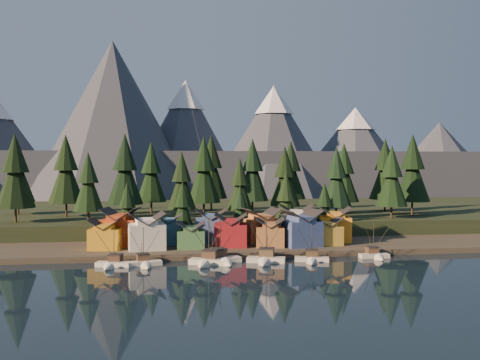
{
  "coord_description": "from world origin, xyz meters",
  "views": [
    {
      "loc": [
        -16.99,
        -117.14,
        24.53
      ],
      "look_at": [
        3.59,
        30.0,
        19.34
      ],
      "focal_mm": 40.0,
      "sensor_mm": 36.0,
      "label": 1
    }
  ],
  "objects": [
    {
      "name": "tree_hill_7",
      "position": [
        6.0,
        48.0,
        16.8
      ],
      "size": [
        8.49,
        8.49,
        19.77
      ],
      "color": "#332319",
      "rests_on": "hillside"
    },
    {
      "name": "tree_hill_0",
      "position": [
        -62.0,
        52.0,
        20.8
      ],
      "size": [
        11.62,
        11.62,
        27.07
      ],
      "color": "#332319",
      "rests_on": "hillside"
    },
    {
      "name": "tree_hill_11",
      "position": [
        38.0,
        50.0,
        18.74
      ],
      "size": [
        10.0,
        10.0,
        23.3
      ],
      "color": "#332319",
      "rests_on": "hillside"
    },
    {
      "name": "house_back_0",
      "position": [
        -29.31,
        31.75,
        6.86
      ],
      "size": [
        11.12,
        10.83,
        10.21
      ],
      "rotation": [
        0.0,
        0.0,
        -0.22
      ],
      "color": "#A23819",
      "rests_on": "shore_strip"
    },
    {
      "name": "house_back_4",
      "position": [
        20.41,
        33.28,
        7.01
      ],
      "size": [
        11.18,
        10.88,
        10.5
      ],
      "rotation": [
        0.0,
        0.0,
        -0.19
      ],
      "color": "beige",
      "rests_on": "shore_strip"
    },
    {
      "name": "tree_hill_15",
      "position": [
        0.0,
        82.0,
        21.63
      ],
      "size": [
        12.27,
        12.27,
        28.58
      ],
      "color": "#332319",
      "rests_on": "hillside"
    },
    {
      "name": "tree_hill_16",
      "position": [
        -68.0,
        78.0,
        20.32
      ],
      "size": [
        11.24,
        11.24,
        26.19
      ],
      "color": "#332319",
      "rests_on": "hillside"
    },
    {
      "name": "boat_3",
      "position": [
        -3.48,
        9.9,
        2.38
      ],
      "size": [
        10.28,
        10.86,
        12.15
      ],
      "rotation": [
        0.0,
        0.0,
        0.22
      ],
      "color": "silver",
      "rests_on": "ground"
    },
    {
      "name": "tree_shore_1",
      "position": [
        -12.0,
        40.0,
        10.95
      ],
      "size": [
        7.42,
        7.42,
        17.29
      ],
      "color": "#332319",
      "rests_on": "shore_strip"
    },
    {
      "name": "house_front_0",
      "position": [
        -32.67,
        25.79,
        5.66
      ],
      "size": [
        8.73,
        8.35,
        7.91
      ],
      "rotation": [
        0.0,
        0.0,
        -0.12
      ],
      "color": "#C78E1C",
      "rests_on": "shore_strip"
    },
    {
      "name": "house_back_3",
      "position": [
        10.03,
        31.88,
        6.53
      ],
      "size": [
        10.9,
        10.09,
        9.58
      ],
      "rotation": [
        0.0,
        0.0,
        0.2
      ],
      "color": "#A9693C",
      "rests_on": "shore_strip"
    },
    {
      "name": "tree_hill_10",
      "position": [
        30.0,
        80.0,
        20.41
      ],
      "size": [
        11.32,
        11.32,
        26.36
      ],
      "color": "#332319",
      "rests_on": "hillside"
    },
    {
      "name": "boat_4",
      "position": [
        6.82,
        8.68,
        2.45
      ],
      "size": [
        10.02,
        10.66,
        12.24
      ],
      "rotation": [
        0.0,
        0.0,
        -0.29
      ],
      "color": "beige",
      "rests_on": "ground"
    },
    {
      "name": "tree_hill_1",
      "position": [
        -50.0,
        68.0,
        21.13
      ],
      "size": [
        11.88,
        11.88,
        27.68
      ],
      "color": "#332319",
      "rests_on": "hillside"
    },
    {
      "name": "house_back_1",
      "position": [
        -16.08,
        32.49,
        5.9
      ],
      "size": [
        7.59,
        7.68,
        8.38
      ],
      "rotation": [
        0.0,
        0.0,
        -0.02
      ],
      "color": "#376484",
      "rests_on": "shore_strip"
    },
    {
      "name": "ground",
      "position": [
        0.0,
        0.0,
        0.0
      ],
      "size": [
        500.0,
        500.0,
        0.0
      ],
      "primitive_type": "plane",
      "color": "black",
      "rests_on": "ground"
    },
    {
      "name": "house_front_4",
      "position": [
        11.04,
        24.51,
        5.53
      ],
      "size": [
        8.73,
        9.22,
        7.68
      ],
      "rotation": [
        0.0,
        0.0,
        -0.17
      ],
      "color": "#976235",
      "rests_on": "shore_strip"
    },
    {
      "name": "house_back_5",
      "position": [
        31.36,
        30.81,
        6.67
      ],
      "size": [
        10.57,
        10.65,
        9.85
      ],
      "rotation": [
        0.0,
        0.0,
        -0.23
      ],
      "color": "orange",
      "rests_on": "shore_strip"
    },
    {
      "name": "house_front_1",
      "position": [
        -22.03,
        24.08,
        6.55
      ],
      "size": [
        10.46,
        10.14,
        9.62
      ],
      "rotation": [
        0.0,
        0.0,
        0.14
      ],
      "color": "white",
      "rests_on": "shore_strip"
    },
    {
      "name": "tree_hill_8",
      "position": [
        14.0,
        72.0,
        20.64
      ],
      "size": [
        11.5,
        11.5,
        26.79
      ],
      "color": "#332319",
      "rests_on": "hillside"
    },
    {
      "name": "tree_hill_14",
      "position": [
        64.0,
        72.0,
        20.84
      ],
      "size": [
        11.65,
        11.65,
        27.14
      ],
      "color": "#332319",
      "rests_on": "hillside"
    },
    {
      "name": "boat_2",
      "position": [
        -7.34,
        8.2,
        2.45
      ],
      "size": [
        9.82,
        10.46,
        12.15
      ],
      "rotation": [
        0.0,
        0.0,
        -0.37
      ],
      "color": "beige",
      "rests_on": "ground"
    },
    {
      "name": "hillside",
      "position": [
        0.0,
        90.0,
        3.0
      ],
      "size": [
        420.0,
        100.0,
        6.0
      ],
      "primitive_type": "cube",
      "color": "black",
      "rests_on": "ground"
    },
    {
      "name": "tree_shore_4",
      "position": [
        31.0,
        40.0,
        10.57
      ],
      "size": [
        7.13,
        7.13,
        16.61
      ],
      "color": "#332319",
      "rests_on": "shore_strip"
    },
    {
      "name": "boat_6",
      "position": [
        35.59,
        11.07,
        2.02
      ],
      "size": [
        7.73,
        8.4,
        10.04
      ],
      "rotation": [
        0.0,
        0.0,
        0.02
      ],
      "color": "beige",
      "rests_on": "ground"
    },
    {
      "name": "tree_hill_2",
      "position": [
        -40.0,
        48.0,
        17.76
      ],
      "size": [
        9.24,
        9.24,
        21.53
      ],
      "color": "#332319",
      "rests_on": "hillside"
    },
    {
      "name": "boat_0",
      "position": [
        -29.33,
        8.69,
        1.97
      ],
      "size": [
        8.69,
        9.17,
        10.13
      ],
      "rotation": [
        0.0,
        0.0,
        -0.24
      ],
      "color": "silver",
      "rests_on": "ground"
    },
    {
      "name": "boat_1",
      "position": [
        -21.94,
        8.89,
        1.91
      ],
      "size": [
        8.9,
        9.4,
        10.02
      ],
      "rotation": [
        0.0,
        0.0,
        0.19
      ],
      "color": "beige",
      "rests_on": "ground"
    },
    {
      "name": "house_back_2",
      "position": [
        -4.12,
        34.94,
        6.44
      ],
      "size": [
        9.48,
        8.82,
        9.4
      ],
      "rotation": [
        0.0,
        0.0,
        -0.08
      ],
      "color": "#3C598F",
      "rests_on": "shore_strip"
    },
    {
      "name": "tree_shore_3",
      "position": [
        19.0,
        40.0,
        12.4
      ],
      "size": [
        8.56,
        8.56,
        19.95
      ],
      "color": "#332319",
      "rests_on": "shore_strip"
    },
    {
      "name": "house_front_3",
      "position": [
        0.54,
        26.09,
        6.15
      ],
      "size": [
        9.85,
        9.51,
        8.85
      ],
      "rotation": [
        0.0,
        0.0,
        -0.15
      ],
      "color": "maroon",
      "rests_on": "shore_strip"
    },
    {
      "name": "tree_hill_3",
      "position": [
        -30.0,
        60.0,
        21.21
      ],
      "size": [
        11.94,
        11.94,
        27.82
      ],
      "color": "#332319",
      "rests_on": "hillside"
    },
    {
      "name": "tree_hill_5",
      "position": [
        -12.0,
        50.0,
        17.94
      ],
      "size": [
        9.38,
        9.38,
        21.85
      ],
      "color": "#332319",
      "rests_on": "hillside"
    },
    {
      "name": "tree_shore_2",
      "position": [
        5.0,
        40.0,
        10.24
      ],
      "size": [
        6.87,
        6.87,
        16.0
      ],
      "color": "#332319",
      "rests_on": "shore_strip"
    },
    {
      "name": "tree_hill_4",
      "position": [
        -22.0,
        75.0,
        20.02
      ],
      "size": [
        11.01,
        11.01,
        25.65
      ],
      "color": "#332319",
      "rests_on": "hillside"
    },
    {
      "name": "dock",
      "position": [
        0.0,
        16.5,
        0.5
      ],
      "size": [
        80.0,
        4.0,
        1.0
      ],
      "primitive_type": "cube",
      "color": "#494134",
      "rests_on": "ground"
    },
    {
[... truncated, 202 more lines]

